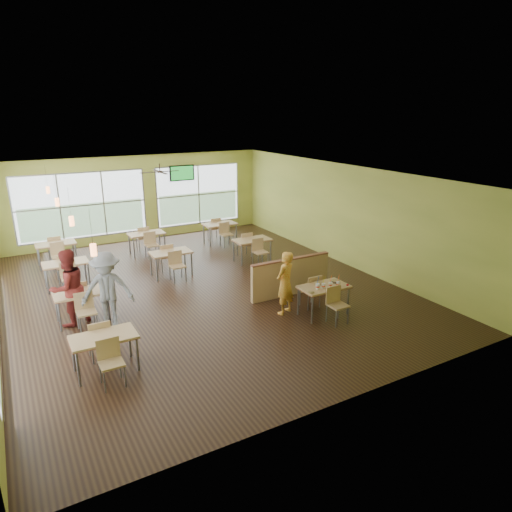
# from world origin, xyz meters

# --- Properties ---
(room) EXTENTS (12.00, 12.04, 3.20)m
(room) POSITION_xyz_m (0.00, 0.00, 1.60)
(room) COLOR black
(room) RESTS_ON ground
(window_bays) EXTENTS (9.24, 10.24, 2.38)m
(window_bays) POSITION_xyz_m (-2.65, 3.08, 1.48)
(window_bays) COLOR white
(window_bays) RESTS_ON room
(main_table) EXTENTS (1.22, 1.52, 0.87)m
(main_table) POSITION_xyz_m (2.00, -3.00, 0.63)
(main_table) COLOR tan
(main_table) RESTS_ON floor
(half_wall_divider) EXTENTS (2.40, 0.14, 1.04)m
(half_wall_divider) POSITION_xyz_m (2.00, -1.55, 0.52)
(half_wall_divider) COLOR tan
(half_wall_divider) RESTS_ON floor
(dining_tables) EXTENTS (6.92, 8.72, 0.87)m
(dining_tables) POSITION_xyz_m (-1.05, 1.71, 0.63)
(dining_tables) COLOR tan
(dining_tables) RESTS_ON floor
(pendant_lights) EXTENTS (0.11, 7.31, 0.86)m
(pendant_lights) POSITION_xyz_m (-3.20, 0.68, 2.45)
(pendant_lights) COLOR #2D2119
(pendant_lights) RESTS_ON ceiling
(ceiling_fan) EXTENTS (1.25, 1.25, 0.29)m
(ceiling_fan) POSITION_xyz_m (-0.00, 3.00, 2.95)
(ceiling_fan) COLOR #2D2119
(ceiling_fan) RESTS_ON ceiling
(tv_backwall) EXTENTS (1.00, 0.07, 0.60)m
(tv_backwall) POSITION_xyz_m (1.80, 5.90, 2.45)
(tv_backwall) COLOR black
(tv_backwall) RESTS_ON wall_back
(man_plaid) EXTENTS (0.68, 0.58, 1.59)m
(man_plaid) POSITION_xyz_m (1.23, -2.46, 0.79)
(man_plaid) COLOR orange
(man_plaid) RESTS_ON floor
(patron_maroon) EXTENTS (1.09, 0.99, 1.82)m
(patron_maroon) POSITION_xyz_m (-3.45, -0.53, 0.91)
(patron_maroon) COLOR maroon
(patron_maroon) RESTS_ON floor
(patron_grey) EXTENTS (1.30, 0.96, 1.80)m
(patron_grey) POSITION_xyz_m (-2.70, -1.06, 0.90)
(patron_grey) COLOR slate
(patron_grey) RESTS_ON floor
(cup_blue) EXTENTS (0.10, 0.10, 0.36)m
(cup_blue) POSITION_xyz_m (1.74, -3.09, 0.82)
(cup_blue) COLOR white
(cup_blue) RESTS_ON main_table
(cup_yellow) EXTENTS (0.09, 0.09, 0.34)m
(cup_yellow) POSITION_xyz_m (1.89, -3.12, 0.82)
(cup_yellow) COLOR white
(cup_yellow) RESTS_ON main_table
(cup_red_near) EXTENTS (0.09, 0.09, 0.33)m
(cup_red_near) POSITION_xyz_m (2.08, -3.14, 0.82)
(cup_red_near) COLOR white
(cup_red_near) RESTS_ON main_table
(cup_red_far) EXTENTS (0.09, 0.09, 0.33)m
(cup_red_far) POSITION_xyz_m (2.27, -3.19, 0.82)
(cup_red_far) COLOR white
(cup_red_far) RESTS_ON main_table
(food_basket) EXTENTS (0.22, 0.22, 0.05)m
(food_basket) POSITION_xyz_m (2.40, -2.94, 0.78)
(food_basket) COLOR black
(food_basket) RESTS_ON main_table
(ketchup_cup) EXTENTS (0.06, 0.06, 0.03)m
(ketchup_cup) POSITION_xyz_m (2.52, -3.25, 0.76)
(ketchup_cup) COLOR #B90111
(ketchup_cup) RESTS_ON main_table
(wrapper_left) EXTENTS (0.20, 0.19, 0.04)m
(wrapper_left) POSITION_xyz_m (1.47, -3.20, 0.77)
(wrapper_left) COLOR #9F854D
(wrapper_left) RESTS_ON main_table
(wrapper_mid) EXTENTS (0.22, 0.20, 0.05)m
(wrapper_mid) POSITION_xyz_m (1.97, -2.82, 0.78)
(wrapper_mid) COLOR #9F854D
(wrapper_mid) RESTS_ON main_table
(wrapper_right) EXTENTS (0.18, 0.17, 0.04)m
(wrapper_right) POSITION_xyz_m (2.25, -3.18, 0.77)
(wrapper_right) COLOR #9F854D
(wrapper_right) RESTS_ON main_table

